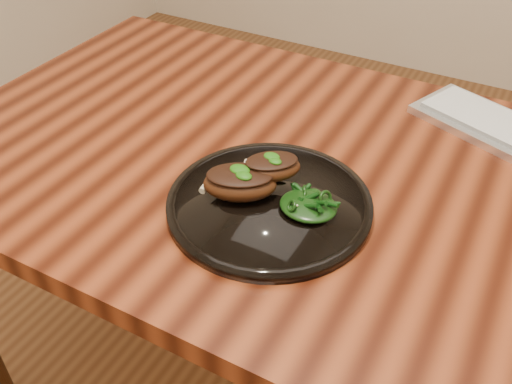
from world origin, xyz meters
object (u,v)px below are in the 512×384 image
Objects in this scene: plate at (269,204)px; lamb_chop_front at (239,182)px; desk at (363,223)px; greens_heap at (308,203)px.

plate is 2.38× the size of lamb_chop_front.
lamb_chop_front is (-0.16, -0.14, 0.13)m from desk.
greens_heap reaches higher than plate.
greens_heap is at bearing 5.19° from plate.
lamb_chop_front is at bearing -139.00° from desk.
greens_heap is (-0.05, -0.12, 0.12)m from desk.
desk is at bearing 48.10° from plate.
desk is 0.18m from greens_heap.
desk is at bearing 66.38° from greens_heap.
desk is at bearing 41.00° from lamb_chop_front.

